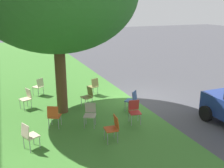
{
  "coord_description": "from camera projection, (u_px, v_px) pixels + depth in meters",
  "views": [
    {
      "loc": [
        -10.23,
        5.68,
        4.29
      ],
      "look_at": [
        -0.31,
        1.53,
        1.04
      ],
      "focal_mm": 41.76,
      "sensor_mm": 36.0,
      "label": 1
    }
  ],
  "objects": [
    {
      "name": "chair_6",
      "position": [
        113.0,
        127.0,
        8.46
      ],
      "size": [
        0.45,
        0.45,
        0.88
      ],
      "color": "#C64C1E",
      "rests_on": "ground"
    },
    {
      "name": "chair_4",
      "position": [
        54.0,
        115.0,
        9.37
      ],
      "size": [
        0.56,
        0.56,
        0.88
      ],
      "color": "#C64C1E",
      "rests_on": "ground"
    },
    {
      "name": "chair_7",
      "position": [
        88.0,
        95.0,
        11.42
      ],
      "size": [
        0.51,
        0.51,
        0.88
      ],
      "color": "olive",
      "rests_on": "ground"
    },
    {
      "name": "chair_5",
      "position": [
        90.0,
        113.0,
        9.55
      ],
      "size": [
        0.56,
        0.56,
        0.88
      ],
      "color": "#ADA393",
      "rests_on": "ground"
    },
    {
      "name": "chair_2",
      "position": [
        29.0,
        134.0,
        7.94
      ],
      "size": [
        0.55,
        0.56,
        0.88
      ],
      "color": "beige",
      "rests_on": "ground"
    },
    {
      "name": "chair_0",
      "position": [
        94.0,
        85.0,
        12.85
      ],
      "size": [
        0.54,
        0.54,
        0.88
      ],
      "color": "olive",
      "rests_on": "ground"
    },
    {
      "name": "chair_3",
      "position": [
        132.0,
        99.0,
        10.94
      ],
      "size": [
        0.59,
        0.59,
        0.88
      ],
      "color": "#335184",
      "rests_on": "ground"
    },
    {
      "name": "chair_1",
      "position": [
        134.0,
        110.0,
        9.81
      ],
      "size": [
        0.5,
        0.49,
        0.88
      ],
      "color": "#B7332D",
      "rests_on": "ground"
    },
    {
      "name": "chair_8",
      "position": [
        39.0,
        85.0,
        12.82
      ],
      "size": [
        0.59,
        0.58,
        0.88
      ],
      "color": "beige",
      "rests_on": "ground"
    },
    {
      "name": "ground",
      "position": [
        139.0,
        100.0,
        12.37
      ],
      "size": [
        80.0,
        80.0,
        0.0
      ],
      "primitive_type": "plane",
      "color": "#424247"
    },
    {
      "name": "chair_9",
      "position": [
        27.0,
        97.0,
        11.18
      ],
      "size": [
        0.54,
        0.55,
        0.88
      ],
      "color": "beige",
      "rests_on": "ground"
    },
    {
      "name": "grass_verge",
      "position": [
        74.0,
        110.0,
        11.19
      ],
      "size": [
        48.0,
        6.0,
        0.01
      ],
      "primitive_type": "cube",
      "color": "#3D752D",
      "rests_on": "ground"
    }
  ]
}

